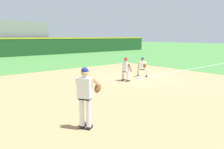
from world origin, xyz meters
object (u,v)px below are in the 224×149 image
object	(u,v)px
baseball	(132,86)
first_baseman	(143,66)
baserunner	(126,68)
first_base_bag	(140,78)
pitcher	(86,94)

from	to	relation	value
baseball	first_baseman	bearing A→B (deg)	31.76
first_baseman	baserunner	bearing A→B (deg)	-170.81
first_baseman	first_base_bag	bearing A→B (deg)	-153.98
first_baseman	baserunner	world-z (taller)	baserunner
first_base_bag	baserunner	distance (m)	1.55
first_base_bag	first_baseman	distance (m)	0.90
first_base_bag	baserunner	bearing A→B (deg)	-177.91
baserunner	first_base_bag	bearing A→B (deg)	2.09
first_base_bag	baserunner	xyz separation A→B (m)	(-1.36, -0.05, 0.75)
baseball	first_baseman	xyz separation A→B (m)	(2.62, 1.62, 0.69)
baseball	baserunner	size ratio (longest dim) A/B	0.05
baserunner	baseball	bearing A→B (deg)	-119.23
first_baseman	pitcher	bearing A→B (deg)	-148.45
baserunner	first_baseman	bearing A→B (deg)	9.19
pitcher	first_base_bag	bearing A→B (deg)	31.93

